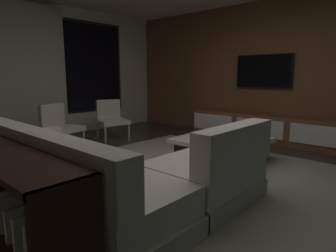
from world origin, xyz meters
TOP-DOWN VIEW (x-y plane):
  - floor at (0.00, 0.00)m, footprint 9.20×9.20m
  - back_wall_with_window at (-0.06, 3.62)m, footprint 6.60×0.30m
  - media_wall at (3.06, 0.00)m, footprint 0.12×7.80m
  - area_rug at (0.35, -0.10)m, footprint 3.20×3.80m
  - sectional_couch at (-1.01, -0.04)m, footprint 1.98×2.50m
  - coffee_table at (1.02, -0.03)m, footprint 1.16×1.16m
  - book_stack_on_coffee_table at (1.10, -0.02)m, footprint 0.28×0.24m
  - accent_chair_near_window at (0.93, 2.50)m, footprint 0.68×0.70m
  - accent_chair_by_curtain at (-0.20, 2.49)m, footprint 0.66×0.67m
  - media_console at (2.77, 0.05)m, footprint 0.46×3.10m
  - mounted_tv at (2.95, 0.25)m, footprint 0.05×1.13m

SIDE VIEW (x-z plane):
  - floor at x=0.00m, z-range 0.00..0.00m
  - area_rug at x=0.35m, z-range 0.00..0.01m
  - coffee_table at x=1.02m, z-range 0.01..0.37m
  - media_console at x=2.77m, z-range -0.01..0.51m
  - sectional_couch at x=-1.01m, z-range -0.12..0.70m
  - book_stack_on_coffee_table at x=1.10m, z-range 0.36..0.42m
  - accent_chair_near_window at x=0.93m, z-range 0.04..0.82m
  - accent_chair_by_curtain at x=-0.20m, z-range 0.04..0.82m
  - back_wall_with_window at x=-0.06m, z-range -0.01..2.69m
  - media_wall at x=3.06m, z-range 0.00..2.70m
  - mounted_tv at x=2.95m, z-range 1.02..1.68m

